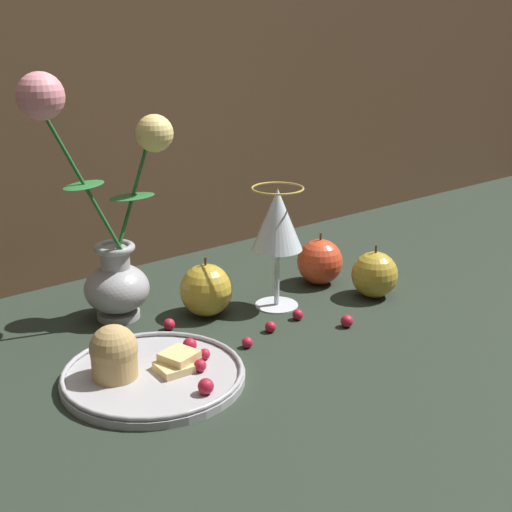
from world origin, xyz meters
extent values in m
plane|color=#232D23|center=(0.00, 0.00, 0.00)|extent=(2.40, 2.40, 0.00)
cylinder|color=#A3A3A8|center=(-0.11, 0.10, 0.01)|extent=(0.06, 0.06, 0.01)
ellipsoid|color=#A3A3A8|center=(-0.11, 0.10, 0.05)|extent=(0.09, 0.09, 0.07)
cylinder|color=#A3A3A8|center=(-0.11, 0.10, 0.09)|extent=(0.04, 0.04, 0.04)
torus|color=#A3A3A8|center=(-0.11, 0.10, 0.11)|extent=(0.06, 0.06, 0.01)
cylinder|color=#23662D|center=(-0.16, 0.09, 0.22)|extent=(0.10, 0.03, 0.22)
ellipsoid|color=#23662D|center=(-0.15, 0.09, 0.21)|extent=(0.08, 0.07, 0.00)
sphere|color=pink|center=(-0.20, 0.08, 0.33)|extent=(0.06, 0.06, 0.06)
cylinder|color=#23662D|center=(-0.07, 0.09, 0.19)|extent=(0.07, 0.02, 0.16)
ellipsoid|color=#23662D|center=(-0.08, 0.10, 0.18)|extent=(0.07, 0.04, 0.00)
sphere|color=#EFD67A|center=(-0.04, 0.09, 0.27)|extent=(0.05, 0.05, 0.05)
cylinder|color=#A3A3A8|center=(-0.17, -0.10, 0.01)|extent=(0.22, 0.22, 0.01)
torus|color=#A3A3A8|center=(-0.17, -0.10, 0.01)|extent=(0.22, 0.22, 0.01)
cylinder|color=tan|center=(-0.21, -0.08, 0.03)|extent=(0.06, 0.06, 0.04)
sphere|color=tan|center=(-0.21, -0.08, 0.05)|extent=(0.06, 0.06, 0.06)
cube|color=#DBBC7A|center=(-0.14, -0.11, 0.01)|extent=(0.04, 0.04, 0.01)
cube|color=#DBBC7A|center=(-0.13, -0.10, 0.03)|extent=(0.05, 0.05, 0.01)
sphere|color=#AD192D|center=(-0.14, -0.18, 0.02)|extent=(0.02, 0.02, 0.02)
sphere|color=#AD192D|center=(-0.12, -0.13, 0.02)|extent=(0.02, 0.02, 0.02)
sphere|color=#AD192D|center=(-0.10, -0.11, 0.02)|extent=(0.01, 0.01, 0.01)
sphere|color=#AD192D|center=(-0.10, -0.08, 0.02)|extent=(0.02, 0.02, 0.02)
cylinder|color=silver|center=(0.10, -0.01, 0.00)|extent=(0.07, 0.07, 0.00)
cylinder|color=silver|center=(0.10, -0.01, 0.05)|extent=(0.01, 0.01, 0.09)
cone|color=silver|center=(0.10, -0.01, 0.14)|extent=(0.08, 0.08, 0.09)
cone|color=#E5CC66|center=(0.10, -0.01, 0.12)|extent=(0.07, 0.07, 0.06)
torus|color=gold|center=(0.10, -0.01, 0.18)|extent=(0.08, 0.08, 0.00)
sphere|color=#B2932D|center=(0.25, -0.08, 0.04)|extent=(0.07, 0.07, 0.07)
cylinder|color=#4C3319|center=(0.25, -0.08, 0.08)|extent=(0.00, 0.00, 0.01)
sphere|color=#B2932D|center=(0.00, 0.03, 0.04)|extent=(0.08, 0.08, 0.08)
cylinder|color=#4C3319|center=(0.00, 0.03, 0.08)|extent=(0.00, 0.00, 0.01)
sphere|color=#D14223|center=(0.22, 0.02, 0.04)|extent=(0.08, 0.08, 0.08)
cylinder|color=#4C3319|center=(0.22, 0.02, 0.08)|extent=(0.00, 0.00, 0.01)
sphere|color=#AD192D|center=(-0.07, 0.02, 0.01)|extent=(0.02, 0.02, 0.02)
sphere|color=#AD192D|center=(0.13, -0.13, 0.01)|extent=(0.02, 0.02, 0.02)
sphere|color=#AD192D|center=(-0.02, -0.10, 0.01)|extent=(0.01, 0.01, 0.01)
sphere|color=#AD192D|center=(0.09, -0.07, 0.01)|extent=(0.02, 0.02, 0.02)
sphere|color=#AD192D|center=(0.03, -0.08, 0.01)|extent=(0.02, 0.02, 0.02)
camera|label=1|loc=(-0.55, -0.78, 0.42)|focal=50.00mm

